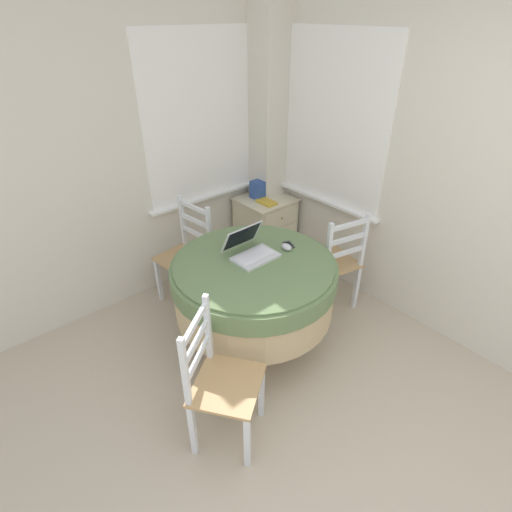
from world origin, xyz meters
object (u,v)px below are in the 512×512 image
computer_mouse (287,247)px  book_on_cabinet (267,202)px  dining_chair_near_right_window (334,263)px  dining_chair_camera_near (220,382)px  round_dining_table (254,283)px  dining_chair_near_back_window (187,256)px  cell_phone (289,245)px  corner_cabinet (265,228)px  laptop (251,250)px  storage_box (261,189)px

computer_mouse → book_on_cabinet: (0.58, 0.87, -0.10)m
dining_chair_near_right_window → dining_chair_camera_near: (-1.50, -0.39, 0.00)m
round_dining_table → dining_chair_near_back_window: bearing=94.5°
dining_chair_near_back_window → computer_mouse: bearing=-67.1°
cell_phone → corner_cabinet: (0.59, 0.92, -0.43)m
dining_chair_camera_near → book_on_cabinet: 2.06m
laptop → dining_chair_near_back_window: 0.83m
corner_cabinet → storage_box: storage_box is taller
dining_chair_camera_near → corner_cabinet: 2.16m
computer_mouse → corner_cabinet: size_ratio=0.14×
dining_chair_camera_near → storage_box: dining_chair_camera_near is taller
dining_chair_camera_near → laptop: bearing=38.6°
storage_box → cell_phone: bearing=-121.0°
computer_mouse → laptop: bearing=155.8°
storage_box → corner_cabinet: bearing=-92.0°
round_dining_table → dining_chair_near_right_window: (0.82, -0.10, -0.13)m
round_dining_table → dining_chair_near_back_window: (-0.07, 0.83, -0.13)m
dining_chair_camera_near → corner_cabinet: size_ratio=1.39×
round_dining_table → dining_chair_camera_near: 0.84m
round_dining_table → laptop: size_ratio=3.69×
dining_chair_near_back_window → corner_cabinet: dining_chair_near_back_window is taller
laptop → storage_box: laptop is taller
computer_mouse → dining_chair_camera_near: 1.13m
laptop → cell_phone: size_ratio=2.77×
dining_chair_near_right_window → storage_box: (0.13, 1.09, 0.31)m
dining_chair_near_back_window → corner_cabinet: 1.03m
computer_mouse → cell_phone: bearing=31.1°
dining_chair_camera_near → book_on_cabinet: size_ratio=4.67×
laptop → computer_mouse: 0.28m
computer_mouse → dining_chair_camera_near: bearing=-154.7°
computer_mouse → dining_chair_near_right_window: size_ratio=0.10×
round_dining_table → storage_box: size_ratio=5.74×
laptop → dining_chair_near_back_window: (-0.11, 0.75, -0.36)m
computer_mouse → corner_cabinet: (0.65, 0.96, -0.45)m
dining_chair_camera_near → storage_box: 2.22m
cell_phone → dining_chair_camera_near: 1.19m
dining_chair_camera_near → storage_box: (1.63, 1.48, 0.31)m
book_on_cabinet → dining_chair_near_back_window: bearing=-179.4°
round_dining_table → storage_box: bearing=46.3°
dining_chair_near_right_window → corner_cabinet: (0.13, 1.03, -0.11)m
cell_phone → storage_box: 1.16m
storage_box → book_on_cabinet: size_ratio=1.05×
round_dining_table → book_on_cabinet: 1.23m
book_on_cabinet → storage_box: bearing=66.2°
computer_mouse → dining_chair_camera_near: dining_chair_camera_near is taller
round_dining_table → dining_chair_near_right_window: size_ratio=1.29×
corner_cabinet → storage_box: 0.43m
cell_phone → corner_cabinet: 1.18m
laptop → dining_chair_camera_near: 0.99m
corner_cabinet → book_on_cabinet: 0.37m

